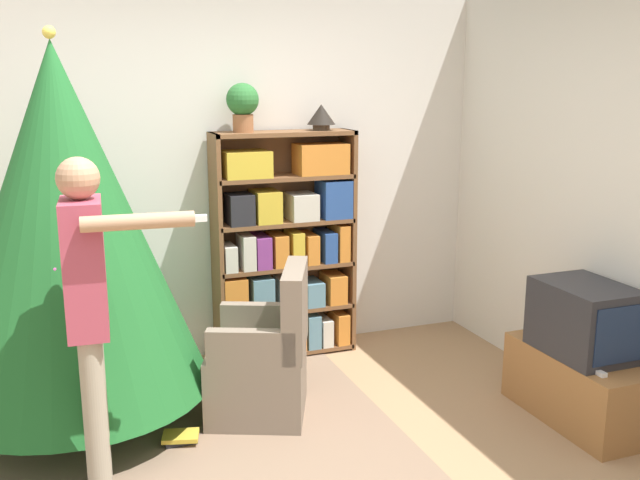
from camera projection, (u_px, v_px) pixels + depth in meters
name	position (u px, v px, depth m)	size (l,w,h in m)	color
wall_back	(201.00, 178.00, 5.01)	(8.00, 0.10, 2.60)	silver
area_rug	(188.00, 448.00, 3.91)	(2.39, 2.13, 0.01)	#7F6651
bookshelf	(285.00, 249.00, 5.11)	(1.01, 0.29, 1.63)	brown
tv_stand	(579.00, 386.00, 4.21)	(0.43, 0.91, 0.42)	#996638
television	(585.00, 319.00, 4.12)	(0.42, 0.57, 0.42)	#28282D
game_remote	(597.00, 372.00, 3.87)	(0.04, 0.12, 0.02)	white
christmas_tree	(65.00, 223.00, 3.95)	(1.54, 1.54, 2.26)	#4C3323
armchair	(264.00, 364.00, 4.26)	(0.74, 0.74, 0.92)	#7A6B5B
standing_person	(89.00, 302.00, 3.28)	(0.62, 0.50, 1.65)	#9E937F
potted_plant	(243.00, 104.00, 4.79)	(0.22, 0.22, 0.33)	#935B38
table_lamp	(321.00, 116.00, 5.00)	(0.20, 0.20, 0.18)	#473828
book_pile_near_tree	(180.00, 438.00, 3.98)	(0.23, 0.19, 0.06)	#232328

